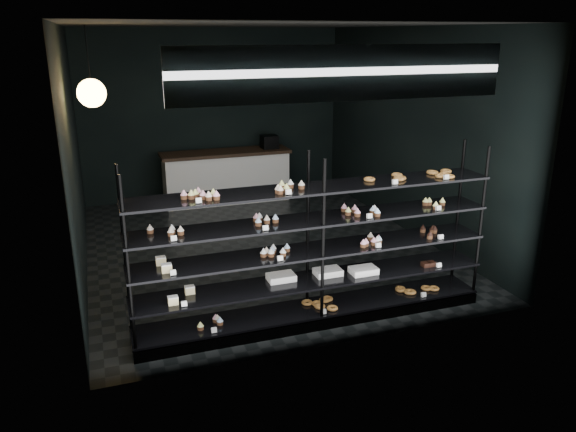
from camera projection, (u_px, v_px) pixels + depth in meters
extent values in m
cube|color=black|center=(259.00, 245.00, 8.58)|extent=(5.00, 6.00, 0.01)
cube|color=black|center=(256.00, 25.00, 7.59)|extent=(5.00, 6.00, 0.01)
cube|color=black|center=(214.00, 115.00, 10.77)|extent=(5.00, 0.01, 3.20)
cube|color=black|center=(345.00, 197.00, 5.39)|extent=(5.00, 0.01, 3.20)
cube|color=black|center=(73.00, 154.00, 7.30)|extent=(0.01, 6.00, 3.20)
cube|color=black|center=(409.00, 132.00, 8.87)|extent=(0.01, 6.00, 3.20)
cube|color=black|center=(314.00, 315.00, 6.34)|extent=(4.00, 0.50, 0.12)
cylinder|color=black|center=(128.00, 271.00, 5.23)|extent=(0.04, 0.04, 1.85)
cylinder|color=black|center=(125.00, 254.00, 5.63)|extent=(0.04, 0.04, 1.85)
cylinder|color=black|center=(323.00, 246.00, 5.85)|extent=(0.04, 0.04, 1.85)
cylinder|color=black|center=(308.00, 232.00, 6.25)|extent=(0.04, 0.04, 1.85)
cylinder|color=black|center=(481.00, 225.00, 6.47)|extent=(0.04, 0.04, 1.85)
cylinder|color=black|center=(458.00, 214.00, 6.87)|extent=(0.04, 0.04, 1.85)
cube|color=black|center=(314.00, 308.00, 6.31)|extent=(4.00, 0.50, 0.03)
cube|color=black|center=(315.00, 280.00, 6.20)|extent=(4.00, 0.50, 0.02)
cube|color=black|center=(315.00, 250.00, 6.09)|extent=(4.00, 0.50, 0.02)
cube|color=black|center=(315.00, 220.00, 5.98)|extent=(4.00, 0.50, 0.02)
cube|color=black|center=(316.00, 188.00, 5.87)|extent=(4.00, 0.50, 0.02)
cube|color=white|center=(203.00, 200.00, 5.32)|extent=(0.06, 0.04, 0.06)
cube|color=white|center=(293.00, 192.00, 5.60)|extent=(0.06, 0.04, 0.06)
cube|color=white|center=(393.00, 182.00, 5.96)|extent=(0.05, 0.04, 0.06)
cube|color=white|center=(450.00, 177.00, 6.18)|extent=(0.06, 0.04, 0.06)
cube|color=white|center=(169.00, 239.00, 5.32)|extent=(0.06, 0.04, 0.06)
cube|color=white|center=(266.00, 228.00, 5.62)|extent=(0.05, 0.04, 0.06)
cube|color=white|center=(368.00, 216.00, 5.98)|extent=(0.06, 0.04, 0.06)
cube|color=white|center=(441.00, 208.00, 6.26)|extent=(0.06, 0.04, 0.06)
cube|color=white|center=(178.00, 272.00, 5.45)|extent=(0.06, 0.04, 0.06)
cube|color=white|center=(284.00, 258.00, 5.79)|extent=(0.05, 0.04, 0.06)
cube|color=white|center=(377.00, 246.00, 6.12)|extent=(0.05, 0.04, 0.06)
cube|color=white|center=(438.00, 237.00, 6.37)|extent=(0.06, 0.04, 0.06)
cube|color=white|center=(184.00, 304.00, 5.57)|extent=(0.06, 0.04, 0.06)
cube|color=white|center=(436.00, 266.00, 6.48)|extent=(0.06, 0.04, 0.06)
cube|color=white|center=(217.00, 330.00, 5.78)|extent=(0.06, 0.04, 0.06)
cube|color=white|center=(328.00, 311.00, 6.16)|extent=(0.05, 0.04, 0.06)
cube|color=white|center=(424.00, 295.00, 6.55)|extent=(0.06, 0.04, 0.06)
cube|color=#0C1E3D|center=(346.00, 73.00, 5.11)|extent=(3.20, 0.04, 0.45)
cube|color=white|center=(347.00, 73.00, 5.09)|extent=(3.30, 0.02, 0.50)
cylinder|color=black|center=(87.00, 52.00, 6.20)|extent=(0.01, 0.01, 0.57)
sphere|color=#FFB959|center=(92.00, 93.00, 6.34)|extent=(0.32, 0.32, 0.32)
cube|color=silver|center=(226.00, 178.00, 10.71)|extent=(2.34, 0.60, 0.92)
cube|color=black|center=(226.00, 153.00, 10.56)|extent=(2.43, 0.65, 0.06)
cube|color=black|center=(269.00, 142.00, 10.78)|extent=(0.30, 0.30, 0.25)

